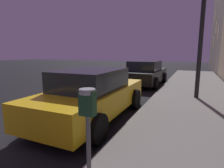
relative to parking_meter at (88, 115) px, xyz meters
name	(u,v)px	position (x,y,z in m)	size (l,w,h in m)	color
parking_meter	(88,115)	(0.00, 0.00, 0.00)	(0.19, 0.19, 1.32)	#59595B
car_yellow_cab	(93,94)	(-1.49, 2.67, -0.45)	(1.96, 4.35, 1.43)	gold
car_black	(145,73)	(-1.50, 8.84, -0.44)	(2.09, 4.16, 1.43)	black
street_lamp	(204,3)	(1.29, 5.98, 2.51)	(0.44, 0.44, 5.29)	black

